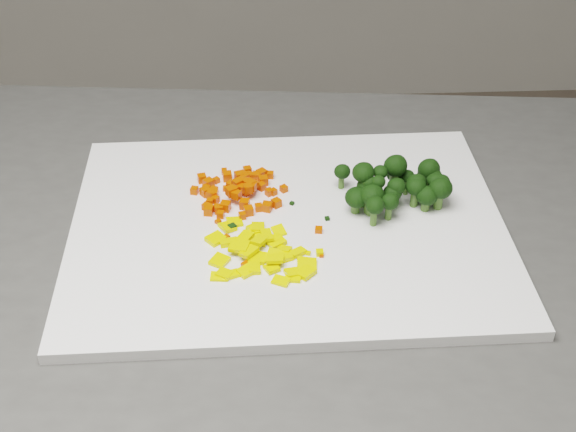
{
  "coord_description": "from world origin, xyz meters",
  "views": [
    {
      "loc": [
        0.26,
        -0.78,
        1.46
      ],
      "look_at": [
        0.29,
        -0.05,
        0.92
      ],
      "focal_mm": 50.0,
      "sensor_mm": 36.0,
      "label": 1
    }
  ],
  "objects_px": {
    "cutting_board": "(288,228)",
    "carrot_pile": "(239,184)",
    "pepper_pile": "(256,248)",
    "broccoli_pile": "(384,179)"
  },
  "relations": [
    {
      "from": "carrot_pile",
      "to": "cutting_board",
      "type": "bearing_deg",
      "value": -46.87
    },
    {
      "from": "pepper_pile",
      "to": "cutting_board",
      "type": "bearing_deg",
      "value": 55.86
    },
    {
      "from": "pepper_pile",
      "to": "broccoli_pile",
      "type": "distance_m",
      "value": 0.18
    },
    {
      "from": "cutting_board",
      "to": "carrot_pile",
      "type": "relative_size",
      "value": 4.5
    },
    {
      "from": "cutting_board",
      "to": "broccoli_pile",
      "type": "xyz_separation_m",
      "value": [
        0.11,
        0.04,
        0.04
      ]
    },
    {
      "from": "pepper_pile",
      "to": "broccoli_pile",
      "type": "bearing_deg",
      "value": 32.12
    },
    {
      "from": "cutting_board",
      "to": "carrot_pile",
      "type": "bearing_deg",
      "value": 133.13
    },
    {
      "from": "pepper_pile",
      "to": "broccoli_pile",
      "type": "xyz_separation_m",
      "value": [
        0.15,
        0.1,
        0.02
      ]
    },
    {
      "from": "cutting_board",
      "to": "carrot_pile",
      "type": "height_order",
      "value": "carrot_pile"
    },
    {
      "from": "cutting_board",
      "to": "pepper_pile",
      "type": "relative_size",
      "value": 3.88
    }
  ]
}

